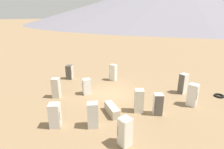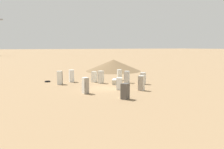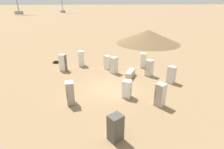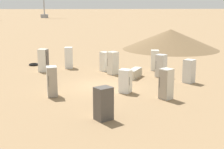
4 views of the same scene
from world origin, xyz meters
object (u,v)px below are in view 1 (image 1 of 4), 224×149
(discarded_fridge_2, at_px, (125,132))
(discarded_fridge_7, at_px, (87,87))
(discarded_fridge_8, at_px, (113,72))
(discarded_fridge_3, at_px, (56,88))
(discarded_fridge_0, at_px, (158,104))
(scrap_tire, at_px, (219,96))
(discarded_fridge_5, at_px, (112,110))
(discarded_fridge_11, at_px, (183,83))
(discarded_fridge_6, at_px, (139,101))
(discarded_fridge_1, at_px, (70,72))
(discarded_fridge_4, at_px, (55,115))
(discarded_fridge_10, at_px, (93,115))
(discarded_fridge_9, at_px, (193,95))

(discarded_fridge_2, relative_size, discarded_fridge_7, 1.16)
(discarded_fridge_8, bearing_deg, discarded_fridge_3, 161.20)
(discarded_fridge_0, xyz_separation_m, scrap_tire, (6.31, -3.31, -0.73))
(discarded_fridge_5, relative_size, discarded_fridge_11, 0.98)
(discarded_fridge_2, bearing_deg, discarded_fridge_0, -77.99)
(scrap_tire, bearing_deg, discarded_fridge_6, 145.84)
(discarded_fridge_1, bearing_deg, scrap_tire, 78.74)
(discarded_fridge_4, bearing_deg, discarded_fridge_5, 110.12)
(discarded_fridge_4, distance_m, discarded_fridge_10, 2.50)
(discarded_fridge_4, relative_size, scrap_tire, 1.93)
(discarded_fridge_0, distance_m, discarded_fridge_9, 3.47)
(discarded_fridge_1, relative_size, scrap_tire, 1.87)
(discarded_fridge_10, bearing_deg, discarded_fridge_5, 46.80)
(discarded_fridge_2, relative_size, discarded_fridge_6, 0.95)
(discarded_fridge_6, height_order, discarded_fridge_10, discarded_fridge_6)
(discarded_fridge_4, relative_size, discarded_fridge_8, 0.91)
(discarded_fridge_10, bearing_deg, discarded_fridge_0, 13.15)
(discarded_fridge_0, bearing_deg, discarded_fridge_4, 14.57)
(discarded_fridge_5, bearing_deg, discarded_fridge_7, 101.95)
(discarded_fridge_2, distance_m, discarded_fridge_5, 3.50)
(discarded_fridge_0, distance_m, discarded_fridge_8, 8.11)
(scrap_tire, bearing_deg, discarded_fridge_1, 109.18)
(discarded_fridge_3, height_order, discarded_fridge_8, discarded_fridge_8)
(discarded_fridge_4, xyz_separation_m, scrap_tire, (11.91, -8.07, -0.75))
(discarded_fridge_6, distance_m, discarded_fridge_10, 3.85)
(discarded_fridge_3, xyz_separation_m, discarded_fridge_8, (6.72, -1.37, 0.01))
(discarded_fridge_7, relative_size, discarded_fridge_8, 0.81)
(discarded_fridge_2, height_order, scrap_tire, discarded_fridge_2)
(discarded_fridge_5, relative_size, discarded_fridge_7, 1.25)
(discarded_fridge_5, relative_size, discarded_fridge_6, 1.03)
(discarded_fridge_7, relative_size, discarded_fridge_9, 0.81)
(discarded_fridge_0, distance_m, discarded_fridge_5, 3.46)
(discarded_fridge_6, bearing_deg, discarded_fridge_7, 146.89)
(discarded_fridge_2, xyz_separation_m, discarded_fridge_10, (0.19, 2.64, 0.01))
(discarded_fridge_2, xyz_separation_m, discarded_fridge_11, (9.40, -0.45, 0.09))
(discarded_fridge_8, bearing_deg, discarded_fridge_10, -158.82)
(discarded_fridge_0, bearing_deg, discarded_fridge_7, -29.63)
(discarded_fridge_0, xyz_separation_m, discarded_fridge_11, (5.11, -0.33, 0.14))
(discarded_fridge_5, bearing_deg, scrap_tire, -5.12)
(discarded_fridge_1, height_order, discarded_fridge_7, discarded_fridge_1)
(discarded_fridge_3, bearing_deg, discarded_fridge_4, -69.73)
(discarded_fridge_7, xyz_separation_m, discarded_fridge_9, (3.68, -8.51, 0.18))
(discarded_fridge_1, xyz_separation_m, discarded_fridge_2, (-5.47, -11.32, 0.05))
(discarded_fridge_11, bearing_deg, discarded_fridge_3, 60.67)
(discarded_fridge_10, xyz_separation_m, discarded_fridge_11, (9.21, -3.09, 0.08))
(discarded_fridge_5, height_order, discarded_fridge_6, discarded_fridge_6)
(discarded_fridge_0, distance_m, discarded_fridge_4, 7.35)
(discarded_fridge_4, distance_m, scrap_tire, 14.41)
(discarded_fridge_6, relative_size, discarded_fridge_8, 0.99)
(discarded_fridge_4, bearing_deg, discarded_fridge_2, 65.35)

